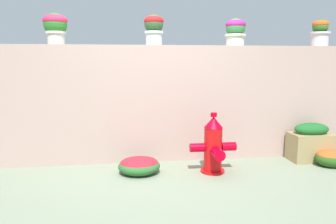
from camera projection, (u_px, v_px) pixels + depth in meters
name	position (u px, v px, depth m)	size (l,w,h in m)	color
ground_plane	(159.00, 183.00, 3.70)	(24.00, 24.00, 0.00)	gray
stone_wall	(151.00, 103.00, 4.56)	(5.67, 0.41, 1.61)	tan
potted_plant_1	(55.00, 26.00, 4.22)	(0.32, 0.32, 0.41)	beige
potted_plant_2	(154.00, 27.00, 4.38)	(0.27, 0.27, 0.41)	silver
potted_plant_3	(235.00, 30.00, 4.54)	(0.30, 0.30, 0.38)	beige
potted_plant_4	(320.00, 32.00, 4.73)	(0.29, 0.29, 0.40)	silver
fire_hydrant	(213.00, 146.00, 4.02)	(0.59, 0.46, 0.76)	red
flower_bush_left	(139.00, 165.00, 4.01)	(0.52, 0.47, 0.21)	#2A622B
flower_bush_right	(331.00, 157.00, 4.30)	(0.41, 0.37, 0.23)	#28531A
planter_box	(311.00, 142.00, 4.52)	(0.58, 0.35, 0.54)	#948053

